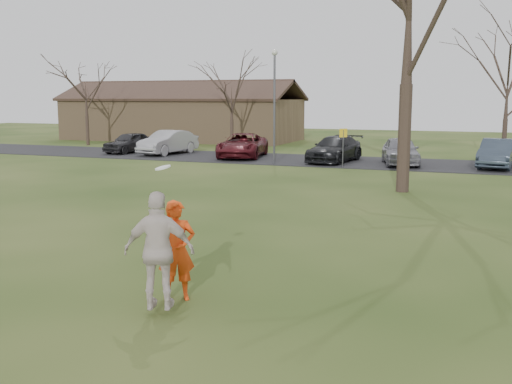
# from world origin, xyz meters

# --- Properties ---
(ground) EXTENTS (120.00, 120.00, 0.00)m
(ground) POSITION_xyz_m (0.00, 0.00, 0.00)
(ground) COLOR #1E380F
(ground) RESTS_ON ground
(parking_strip) EXTENTS (62.00, 6.50, 0.04)m
(parking_strip) POSITION_xyz_m (0.00, 25.00, 0.02)
(parking_strip) COLOR black
(parking_strip) RESTS_ON ground
(player_defender) EXTENTS (0.81, 0.76, 1.86)m
(player_defender) POSITION_xyz_m (-0.19, 0.44, 0.93)
(player_defender) COLOR #EE4513
(player_defender) RESTS_ON ground
(car_0) EXTENTS (2.21, 4.20, 1.36)m
(car_0) POSITION_xyz_m (-17.17, 25.29, 0.72)
(car_0) COLOR #272629
(car_0) RESTS_ON parking_strip
(car_1) EXTENTS (2.31, 4.84, 1.53)m
(car_1) POSITION_xyz_m (-14.26, 25.27, 0.81)
(car_1) COLOR #9B9A9F
(car_1) RESTS_ON parking_strip
(car_2) EXTENTS (3.32, 5.63, 1.47)m
(car_2) POSITION_xyz_m (-8.95, 25.02, 0.77)
(car_2) COLOR #501219
(car_2) RESTS_ON parking_strip
(car_3) EXTENTS (2.67, 5.20, 1.44)m
(car_3) POSITION_xyz_m (-3.06, 24.59, 0.76)
(car_3) COLOR black
(car_3) RESTS_ON parking_strip
(car_4) EXTENTS (2.81, 4.76, 1.52)m
(car_4) POSITION_xyz_m (0.65, 24.43, 0.80)
(car_4) COLOR gray
(car_4) RESTS_ON parking_strip
(car_5) EXTENTS (2.14, 4.72, 1.50)m
(car_5) POSITION_xyz_m (5.61, 24.74, 0.79)
(car_5) COLOR #323E4C
(car_5) RESTS_ON parking_strip
(catching_play) EXTENTS (1.28, 0.84, 2.46)m
(catching_play) POSITION_xyz_m (-0.06, -0.42, 1.15)
(catching_play) COLOR beige
(catching_play) RESTS_ON ground
(building) EXTENTS (20.60, 8.50, 5.14)m
(building) POSITION_xyz_m (-20.00, 38.00, 1.93)
(building) COLOR #8C6D4C
(building) RESTS_ON ground
(lamp_post) EXTENTS (0.34, 0.34, 6.27)m
(lamp_post) POSITION_xyz_m (-6.00, 22.50, 3.97)
(lamp_post) COLOR #47474C
(lamp_post) RESTS_ON ground
(sign_yellow) EXTENTS (0.35, 0.35, 2.08)m
(sign_yellow) POSITION_xyz_m (-2.00, 22.00, 1.45)
(sign_yellow) COLOR #47474C
(sign_yellow) RESTS_ON ground
(big_tree) EXTENTS (9.00, 9.00, 14.00)m
(big_tree) POSITION_xyz_m (2.00, 15.00, 7.00)
(big_tree) COLOR #352821
(big_tree) RESTS_ON ground
(small_tree_row) EXTENTS (55.00, 5.90, 8.50)m
(small_tree_row) POSITION_xyz_m (4.38, 30.06, 3.89)
(small_tree_row) COLOR #352821
(small_tree_row) RESTS_ON ground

